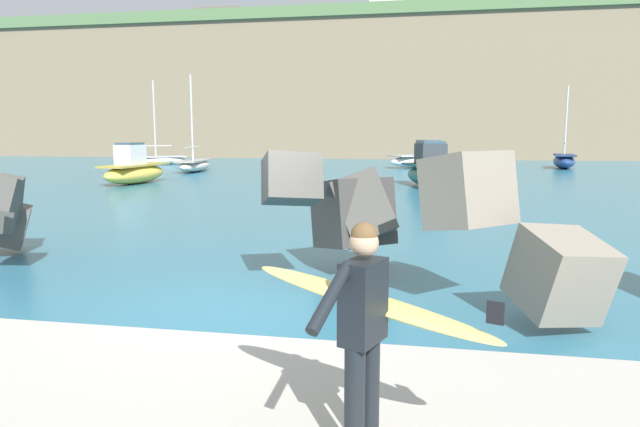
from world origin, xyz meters
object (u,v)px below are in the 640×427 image
at_px(surfer_with_board, 366,318).
at_px(boat_near_centre, 424,159).
at_px(boat_near_left, 135,170).
at_px(boat_near_right, 195,165).
at_px(boat_far_left, 564,161).
at_px(boat_mid_right, 432,172).
at_px(boat_mid_left, 160,159).
at_px(station_building_central, 227,29).
at_px(station_building_west, 387,16).

height_order(surfer_with_board, boat_near_centre, boat_near_centre).
distance_m(boat_near_left, boat_near_right, 9.69).
bearing_deg(boat_far_left, boat_near_left, -144.50).
relative_size(boat_near_centre, boat_mid_right, 1.11).
bearing_deg(boat_far_left, boat_mid_left, -179.12).
xyz_separation_m(boat_near_right, station_building_central, (-13.43, 45.08, 17.61)).
distance_m(boat_near_centre, station_building_central, 50.65).
height_order(boat_near_right, station_building_west, station_building_west).
xyz_separation_m(boat_mid_left, boat_far_left, (33.05, 0.51, 0.15)).
relative_size(boat_mid_left, station_building_west, 1.18).
bearing_deg(boat_near_right, station_building_west, 76.82).
relative_size(surfer_with_board, boat_mid_right, 0.38).
distance_m(surfer_with_board, boat_mid_right, 24.85).
bearing_deg(boat_far_left, boat_near_right, -161.81).
bearing_deg(boat_far_left, station_building_west, 114.54).
bearing_deg(boat_mid_right, surfer_with_board, -91.82).
bearing_deg(boat_near_centre, surfer_with_board, -90.56).
bearing_deg(boat_mid_right, boat_near_centre, 91.39).
relative_size(boat_near_centre, station_building_central, 0.74).
bearing_deg(boat_near_left, boat_mid_left, 112.40).
bearing_deg(station_building_central, boat_near_right, -73.41).
xyz_separation_m(boat_far_left, station_building_west, (-16.10, 35.27, 18.18)).
bearing_deg(station_building_west, boat_mid_left, -115.35).
bearing_deg(station_building_west, boat_mid_right, -83.53).
height_order(surfer_with_board, boat_mid_right, boat_mid_right).
relative_size(surfer_with_board, station_building_west, 0.35).
relative_size(boat_mid_left, boat_far_left, 1.14).
relative_size(boat_near_left, boat_mid_left, 0.72).
bearing_deg(boat_near_centre, boat_near_right, -154.42).
height_order(boat_near_centre, station_building_central, station_building_central).
relative_size(boat_near_right, boat_far_left, 1.06).
xyz_separation_m(boat_near_centre, station_building_west, (-5.55, 36.36, 18.07)).
bearing_deg(boat_mid_right, boat_mid_left, 143.98).
xyz_separation_m(boat_near_right, boat_mid_left, (-6.66, 8.17, -0.04)).
height_order(surfer_with_board, boat_far_left, boat_far_left).
bearing_deg(station_building_central, boat_mid_right, -61.02).
height_order(boat_mid_left, station_building_west, station_building_west).
bearing_deg(station_building_central, boat_mid_left, -79.60).
height_order(boat_mid_right, boat_far_left, boat_far_left).
relative_size(boat_near_right, station_building_west, 1.10).
xyz_separation_m(boat_near_centre, boat_far_left, (10.55, 1.09, -0.10)).
bearing_deg(station_building_central, surfer_with_board, -69.77).
relative_size(boat_near_left, boat_far_left, 0.82).
bearing_deg(boat_far_left, boat_near_centre, -174.11).
xyz_separation_m(boat_near_left, boat_far_left, (25.71, 18.33, -0.11)).
xyz_separation_m(boat_mid_right, boat_far_left, (10.16, 17.16, -0.15)).
bearing_deg(boat_mid_right, boat_near_right, 152.42).
xyz_separation_m(station_building_west, station_building_central, (-23.73, 1.13, -0.68)).
distance_m(boat_far_left, station_building_central, 56.73).
bearing_deg(station_building_west, station_building_central, 177.27).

